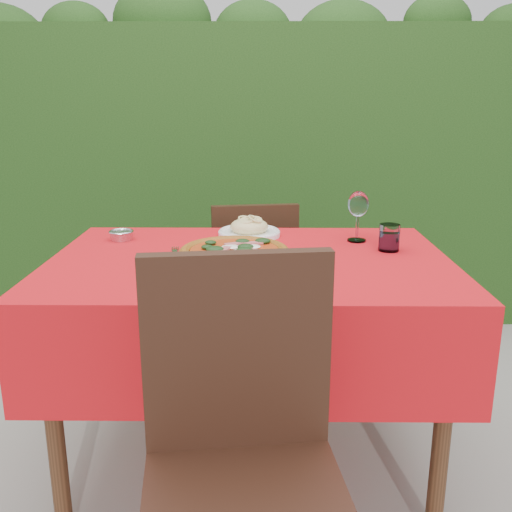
{
  "coord_description": "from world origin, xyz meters",
  "views": [
    {
      "loc": [
        0.04,
        -1.74,
        1.24
      ],
      "look_at": [
        0.02,
        -0.05,
        0.77
      ],
      "focal_mm": 40.0,
      "sensor_mm": 36.0,
      "label": 1
    }
  ],
  "objects_px": {
    "wine_glass": "(358,206)",
    "pasta_plate": "(249,229)",
    "fork": "(174,256)",
    "chair_far": "(253,278)",
    "chair_near": "(242,444)",
    "steel_ramekin": "(121,236)",
    "pizza_plate": "(234,256)",
    "water_glass": "(389,239)"
  },
  "relations": [
    {
      "from": "water_glass",
      "to": "fork",
      "type": "relative_size",
      "value": 0.42
    },
    {
      "from": "pizza_plate",
      "to": "water_glass",
      "type": "bearing_deg",
      "value": 20.16
    },
    {
      "from": "chair_far",
      "to": "pasta_plate",
      "type": "xyz_separation_m",
      "value": [
        -0.01,
        -0.38,
        0.31
      ]
    },
    {
      "from": "water_glass",
      "to": "steel_ramekin",
      "type": "height_order",
      "value": "water_glass"
    },
    {
      "from": "pasta_plate",
      "to": "wine_glass",
      "type": "height_order",
      "value": "wine_glass"
    },
    {
      "from": "steel_ramekin",
      "to": "fork",
      "type": "bearing_deg",
      "value": -46.15
    },
    {
      "from": "pizza_plate",
      "to": "steel_ramekin",
      "type": "relative_size",
      "value": 4.5
    },
    {
      "from": "pizza_plate",
      "to": "water_glass",
      "type": "distance_m",
      "value": 0.54
    },
    {
      "from": "water_glass",
      "to": "fork",
      "type": "distance_m",
      "value": 0.71
    },
    {
      "from": "water_glass",
      "to": "fork",
      "type": "height_order",
      "value": "water_glass"
    },
    {
      "from": "fork",
      "to": "chair_near",
      "type": "bearing_deg",
      "value": -77.38
    },
    {
      "from": "chair_near",
      "to": "steel_ramekin",
      "type": "relative_size",
      "value": 11.59
    },
    {
      "from": "chair_far",
      "to": "pizza_plate",
      "type": "distance_m",
      "value": 0.83
    },
    {
      "from": "wine_glass",
      "to": "chair_far",
      "type": "bearing_deg",
      "value": 129.31
    },
    {
      "from": "chair_near",
      "to": "fork",
      "type": "xyz_separation_m",
      "value": [
        -0.24,
        0.68,
        0.22
      ]
    },
    {
      "from": "chair_far",
      "to": "water_glass",
      "type": "xyz_separation_m",
      "value": [
        0.46,
        -0.59,
        0.32
      ]
    },
    {
      "from": "pasta_plate",
      "to": "steel_ramekin",
      "type": "xyz_separation_m",
      "value": [
        -0.45,
        -0.07,
        -0.01
      ]
    },
    {
      "from": "pasta_plate",
      "to": "fork",
      "type": "height_order",
      "value": "pasta_plate"
    },
    {
      "from": "wine_glass",
      "to": "pasta_plate",
      "type": "bearing_deg",
      "value": 167.87
    },
    {
      "from": "chair_near",
      "to": "chair_far",
      "type": "height_order",
      "value": "chair_near"
    },
    {
      "from": "pizza_plate",
      "to": "steel_ramekin",
      "type": "bearing_deg",
      "value": 142.11
    },
    {
      "from": "chair_far",
      "to": "wine_glass",
      "type": "height_order",
      "value": "wine_glass"
    },
    {
      "from": "chair_far",
      "to": "pizza_plate",
      "type": "xyz_separation_m",
      "value": [
        -0.04,
        -0.77,
        0.32
      ]
    },
    {
      "from": "chair_near",
      "to": "water_glass",
      "type": "distance_m",
      "value": 0.94
    },
    {
      "from": "chair_far",
      "to": "wine_glass",
      "type": "relative_size",
      "value": 4.53
    },
    {
      "from": "chair_near",
      "to": "chair_far",
      "type": "bearing_deg",
      "value": 82.66
    },
    {
      "from": "pizza_plate",
      "to": "fork",
      "type": "distance_m",
      "value": 0.22
    },
    {
      "from": "pizza_plate",
      "to": "pasta_plate",
      "type": "height_order",
      "value": "pizza_plate"
    },
    {
      "from": "chair_near",
      "to": "steel_ramekin",
      "type": "xyz_separation_m",
      "value": [
        -0.46,
        0.91,
        0.23
      ]
    },
    {
      "from": "pasta_plate",
      "to": "water_glass",
      "type": "distance_m",
      "value": 0.51
    },
    {
      "from": "pizza_plate",
      "to": "wine_glass",
      "type": "distance_m",
      "value": 0.53
    },
    {
      "from": "pizza_plate",
      "to": "water_glass",
      "type": "height_order",
      "value": "water_glass"
    },
    {
      "from": "pizza_plate",
      "to": "steel_ramekin",
      "type": "height_order",
      "value": "pizza_plate"
    },
    {
      "from": "pasta_plate",
      "to": "fork",
      "type": "relative_size",
      "value": 1.08
    },
    {
      "from": "chair_near",
      "to": "fork",
      "type": "distance_m",
      "value": 0.76
    },
    {
      "from": "chair_near",
      "to": "pizza_plate",
      "type": "relative_size",
      "value": 2.57
    },
    {
      "from": "chair_near",
      "to": "pasta_plate",
      "type": "relative_size",
      "value": 4.07
    },
    {
      "from": "chair_far",
      "to": "water_glass",
      "type": "relative_size",
      "value": 9.09
    },
    {
      "from": "pizza_plate",
      "to": "water_glass",
      "type": "relative_size",
      "value": 4.04
    },
    {
      "from": "chair_far",
      "to": "water_glass",
      "type": "bearing_deg",
      "value": 119.63
    },
    {
      "from": "chair_near",
      "to": "steel_ramekin",
      "type": "bearing_deg",
      "value": 109.37
    },
    {
      "from": "chair_far",
      "to": "pasta_plate",
      "type": "distance_m",
      "value": 0.49
    }
  ]
}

